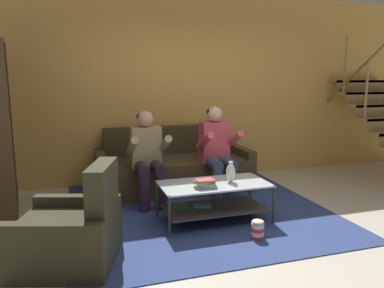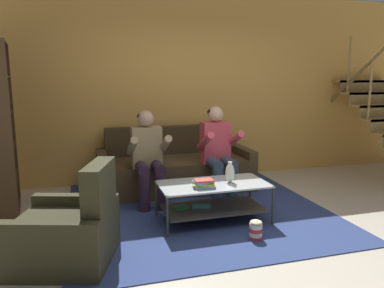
{
  "view_description": "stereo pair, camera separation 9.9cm",
  "coord_description": "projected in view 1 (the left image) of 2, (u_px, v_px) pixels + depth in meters",
  "views": [
    {
      "loc": [
        -1.64,
        -3.26,
        1.61
      ],
      "look_at": [
        -0.29,
        1.02,
        0.81
      ],
      "focal_mm": 35.0,
      "sensor_mm": 36.0,
      "label": 1
    },
    {
      "loc": [
        -1.55,
        -3.29,
        1.61
      ],
      "look_at": [
        -0.29,
        1.02,
        0.81
      ],
      "focal_mm": 35.0,
      "sensor_mm": 36.0,
      "label": 2
    }
  ],
  "objects": [
    {
      "name": "coffee_table",
      "position": [
        213.0,
        196.0,
        4.19
      ],
      "size": [
        1.21,
        0.61,
        0.44
      ],
      "color": "#AAB5BC",
      "rests_on": "ground"
    },
    {
      "name": "back_partition",
      "position": [
        182.0,
        87.0,
        5.88
      ],
      "size": [
        8.4,
        0.12,
        2.9
      ],
      "primitive_type": "cube",
      "color": "gold",
      "rests_on": "ground"
    },
    {
      "name": "area_rug",
      "position": [
        194.0,
        205.0,
        4.75
      ],
      "size": [
        3.04,
        3.32,
        0.01
      ],
      "color": "navy",
      "rests_on": "ground"
    },
    {
      "name": "person_seated_right",
      "position": [
        217.0,
        148.0,
        4.99
      ],
      "size": [
        0.5,
        0.58,
        1.22
      ],
      "color": "#35445D",
      "rests_on": "ground"
    },
    {
      "name": "couch",
      "position": [
        173.0,
        169.0,
        5.44
      ],
      "size": [
        2.17,
        0.96,
        0.88
      ],
      "color": "#41341F",
      "rests_on": "ground"
    },
    {
      "name": "armchair",
      "position": [
        72.0,
        233.0,
        3.25
      ],
      "size": [
        1.01,
        1.01,
        0.89
      ],
      "color": "#302E1D",
      "rests_on": "ground"
    },
    {
      "name": "book_stack",
      "position": [
        205.0,
        184.0,
        4.0
      ],
      "size": [
        0.26,
        0.21,
        0.09
      ],
      "color": "#7192AD",
      "rests_on": "coffee_table"
    },
    {
      "name": "popcorn_tub",
      "position": [
        258.0,
        229.0,
        3.75
      ],
      "size": [
        0.13,
        0.13,
        0.21
      ],
      "color": "red",
      "rests_on": "ground"
    },
    {
      "name": "vase",
      "position": [
        231.0,
        173.0,
        4.19
      ],
      "size": [
        0.1,
        0.1,
        0.24
      ],
      "color": "silver",
      "rests_on": "coffee_table"
    },
    {
      "name": "ground",
      "position": [
        249.0,
        236.0,
        3.83
      ],
      "size": [
        16.8,
        16.8,
        0.0
      ],
      "primitive_type": "plane",
      "color": "#BAB4A3"
    },
    {
      "name": "person_seated_left",
      "position": [
        148.0,
        154.0,
        4.71
      ],
      "size": [
        0.5,
        0.58,
        1.19
      ],
      "color": "#2B1C2E",
      "rests_on": "ground"
    }
  ]
}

